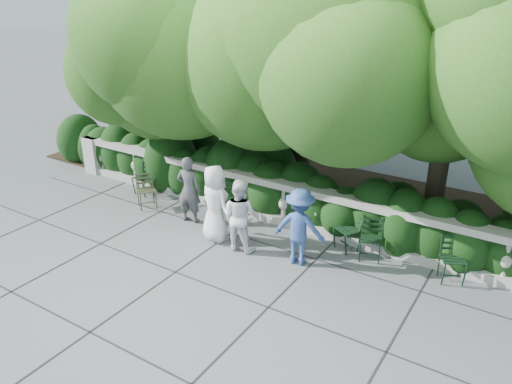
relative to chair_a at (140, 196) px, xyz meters
The scene contains 15 objects.
ground 3.74m from the chair_a, 18.80° to the right, with size 90.00×90.00×0.00m, color #515559.
balustrade 3.62m from the chair_a, ahead, with size 12.00×0.44×1.00m.
shrub_hedge 3.97m from the chair_a, 26.88° to the left, with size 15.00×2.60×1.70m, color black, non-canonical shape.
tree_canopy 6.12m from the chair_a, 25.19° to the left, with size 15.04×6.52×6.78m.
chair_a is the anchor object (origin of this frame).
chair_b 0.23m from the chair_a, ahead, with size 0.44×0.48×0.84m, color black, non-canonical shape.
chair_c 5.31m from the chair_a, ahead, with size 0.44×0.48×0.84m, color black, non-canonical shape.
chair_d 2.68m from the chair_a, ahead, with size 0.44×0.48×0.84m, color black, non-canonical shape.
chair_e 5.94m from the chair_a, ahead, with size 0.44×0.48×0.84m, color black, non-canonical shape.
chair_f 7.46m from the chair_a, ahead, with size 0.44×0.48×0.84m, color black, non-canonical shape.
chair_weathered 0.88m from the chair_a, 32.30° to the right, with size 0.44×0.48×0.84m, color black, non-canonical shape.
person_businessman 3.13m from the chair_a, 14.80° to the right, with size 0.79×0.51×1.61m, color silver.
person_woman_grey 2.12m from the chair_a, 11.80° to the right, with size 0.55×0.36×1.52m, color #3D3D41.
person_casual_man 3.72m from the chair_a, 13.22° to the right, with size 0.72×0.56×1.48m, color white.
person_older_blue 4.90m from the chair_a, ahead, with size 0.98×0.56×1.51m, color #2F4B8E.
Camera 1 is at (4.96, -6.85, 5.03)m, focal length 35.00 mm.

